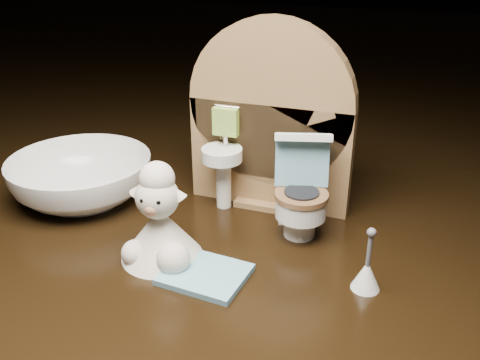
% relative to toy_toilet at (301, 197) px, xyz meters
% --- Properties ---
extents(backdrop_panel, '(0.13, 0.05, 0.15)m').
position_rel_toy_toilet_xyz_m(backdrop_panel, '(-0.04, 0.03, 0.04)').
color(backdrop_panel, olive).
rests_on(backdrop_panel, ground).
extents(toy_toilet, '(0.04, 0.05, 0.08)m').
position_rel_toy_toilet_xyz_m(toy_toilet, '(0.00, 0.00, 0.00)').
color(toy_toilet, white).
rests_on(toy_toilet, ground).
extents(bath_mat, '(0.06, 0.05, 0.00)m').
position_rel_toy_toilet_xyz_m(bath_mat, '(-0.04, -0.08, -0.03)').
color(bath_mat, '#699EB0').
rests_on(bath_mat, ground).
extents(toilet_brush, '(0.02, 0.02, 0.04)m').
position_rel_toy_toilet_xyz_m(toilet_brush, '(0.06, -0.06, -0.02)').
color(toilet_brush, white).
rests_on(toilet_brush, ground).
extents(plush_lamb, '(0.06, 0.06, 0.07)m').
position_rel_toy_toilet_xyz_m(plush_lamb, '(-0.08, -0.07, -0.00)').
color(plush_lamb, beige).
rests_on(plush_lamb, ground).
extents(ceramic_bowl, '(0.15, 0.15, 0.04)m').
position_rel_toy_toilet_xyz_m(ceramic_bowl, '(-0.18, -0.01, -0.01)').
color(ceramic_bowl, white).
rests_on(ceramic_bowl, ground).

